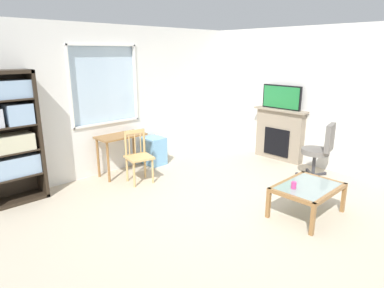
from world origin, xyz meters
name	(u,v)px	position (x,y,z in m)	size (l,w,h in m)	color
ground	(220,208)	(0.00, 0.00, -0.01)	(6.40, 6.02, 0.02)	beige
wall_back_with_window	(123,101)	(0.04, 2.51, 1.30)	(5.40, 0.15, 2.66)	white
wall_right	(317,98)	(2.76, 0.00, 1.33)	(0.12, 5.22, 2.66)	white
bookshelf	(5,135)	(-2.09, 2.27, 1.04)	(0.90, 0.38, 1.95)	#2D2319
desk_under_window	(121,142)	(-0.26, 2.16, 0.61)	(0.86, 0.45, 0.75)	olive
wooden_chair	(138,156)	(-0.26, 1.65, 0.46)	(0.49, 0.48, 0.90)	tan
plastic_drawer_unit	(154,151)	(0.52, 2.21, 0.28)	(0.35, 0.40, 0.55)	#72ADDB
fireplace	(279,134)	(2.60, 0.67, 0.54)	(0.26, 1.14, 1.07)	gray
tv	(282,97)	(2.59, 0.67, 1.31)	(0.06, 0.85, 0.48)	black
office_chair	(321,148)	(2.17, -0.43, 0.55)	(0.58, 0.57, 1.00)	slate
coffee_table	(308,190)	(0.70, -0.98, 0.37)	(0.95, 0.69, 0.43)	#8C9E99
sippy_cup	(294,185)	(0.47, -0.89, 0.47)	(0.07, 0.07, 0.09)	#DB3D84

